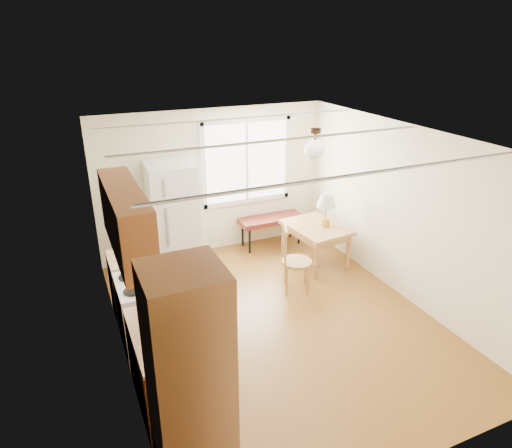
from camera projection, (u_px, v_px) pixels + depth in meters
room_shell at (279, 238)px, 5.72m from camera, size 4.60×5.60×2.62m
kitchen_run at (157, 325)px, 4.71m from camera, size 0.65×3.40×2.20m
window_unit at (247, 162)px, 7.91m from camera, size 1.64×0.05×1.51m
pendant_light at (315, 148)px, 5.93m from camera, size 0.26×0.26×0.40m
refrigerator at (173, 217)px, 7.30m from camera, size 0.77×0.78×1.78m
bench at (271, 220)px, 8.24m from camera, size 1.18×0.44×0.54m
dining_table at (316, 231)px, 7.58m from camera, size 0.92×1.15×0.67m
chair at (291, 254)px, 6.75m from camera, size 0.51×0.50×1.03m
table_lamp at (326, 203)px, 7.39m from camera, size 0.32×0.32×0.56m
coffee_maker at (158, 317)px, 4.51m from camera, size 0.22×0.26×0.35m
kettle at (146, 303)px, 4.83m from camera, size 0.10×0.10×0.20m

